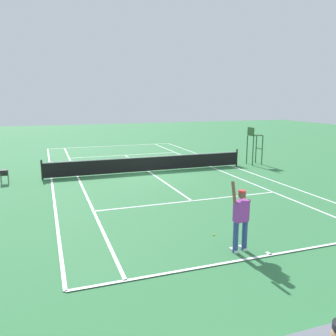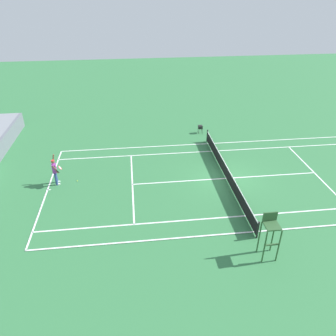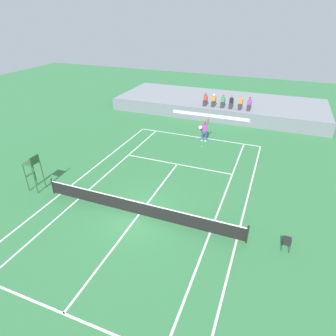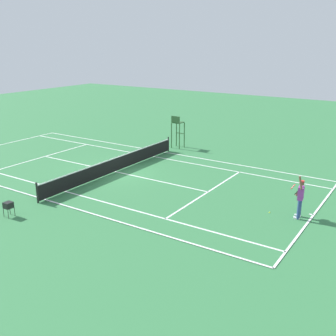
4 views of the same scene
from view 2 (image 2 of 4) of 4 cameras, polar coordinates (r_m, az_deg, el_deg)
name	(u,v)px [view 2 (image 2 of 4)]	position (r m, az deg, el deg)	size (l,w,h in m)	color
ground_plane	(226,179)	(22.67, 10.12, -1.85)	(80.00, 80.00, 0.00)	#337542
court	(226,179)	(22.67, 10.13, -1.83)	(11.08, 23.88, 0.03)	#337542
net	(227,172)	(22.40, 10.24, -0.72)	(11.98, 0.10, 1.07)	black
tennis_player	(55,171)	(22.49, -19.19, -0.52)	(0.75, 0.70, 2.08)	navy
tennis_ball	(77,181)	(22.85, -15.61, -2.19)	(0.07, 0.07, 0.07)	#D1E533
umpire_chair	(270,231)	(16.37, 17.47, -10.46)	(0.77, 0.77, 2.44)	#2D562D
ball_hopper	(200,127)	(29.03, 5.68, 7.16)	(0.36, 0.36, 0.70)	black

